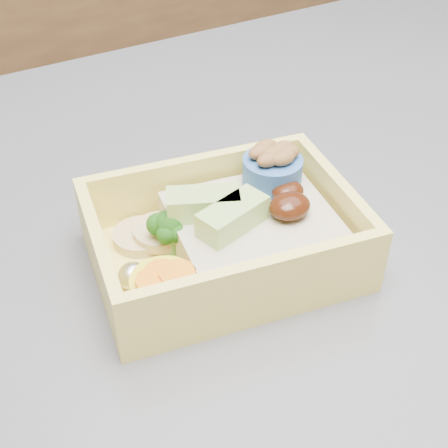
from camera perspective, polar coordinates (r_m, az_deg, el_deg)
bento_box at (r=0.43m, az=0.59°, el=-0.88°), size 0.20×0.16×0.07m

